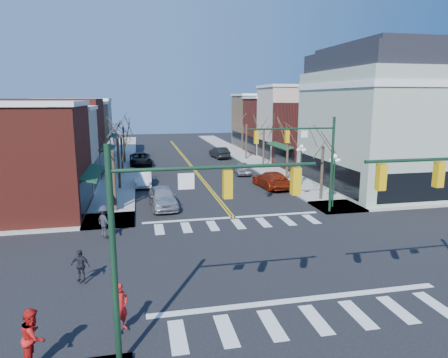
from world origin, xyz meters
TOP-DOWN VIEW (x-y plane):
  - ground at (0.00, 0.00)m, footprint 160.00×160.00m
  - sidewalk_left at (-8.75, 20.00)m, footprint 3.50×70.00m
  - sidewalk_right at (8.75, 20.00)m, footprint 3.50×70.00m
  - bldg_left_brick_a at (-15.50, 11.75)m, footprint 10.00×8.50m
  - bldg_left_stucco_a at (-15.50, 19.50)m, footprint 10.00×7.00m
  - bldg_left_brick_b at (-15.50, 27.50)m, footprint 10.00×9.00m
  - bldg_left_tan at (-15.50, 35.75)m, footprint 10.00×7.50m
  - bldg_left_stucco_b at (-15.50, 43.50)m, footprint 10.00×8.00m
  - bldg_right_brick_a at (15.50, 25.75)m, footprint 10.00×8.50m
  - bldg_right_stucco at (15.50, 33.50)m, footprint 10.00×7.00m
  - bldg_right_brick_b at (15.50, 41.00)m, footprint 10.00×8.00m
  - bldg_right_tan at (15.50, 49.00)m, footprint 10.00×8.00m
  - victorian_corner at (16.50, 14.50)m, footprint 12.25×14.25m
  - traffic_mast_near_left at (-5.55, -7.40)m, footprint 6.60×0.28m
  - traffic_mast_far_right at (5.55, 7.40)m, footprint 6.60×0.28m
  - lamppost_corner at (8.20, 8.50)m, footprint 0.36×0.36m
  - lamppost_midblock at (8.20, 15.00)m, footprint 0.36×0.36m
  - tree_left_a at (-8.40, 11.00)m, footprint 0.24×0.24m
  - tree_left_b at (-8.40, 19.00)m, footprint 0.24×0.24m
  - tree_left_c at (-8.40, 27.00)m, footprint 0.24×0.24m
  - tree_left_d at (-8.40, 35.00)m, footprint 0.24×0.24m
  - tree_right_a at (8.40, 11.00)m, footprint 0.24×0.24m
  - tree_right_b at (8.40, 19.00)m, footprint 0.24×0.24m
  - tree_right_c at (8.40, 27.00)m, footprint 0.24×0.24m
  - tree_right_d at (8.40, 35.00)m, footprint 0.24×0.24m
  - car_left_near at (-4.80, 11.54)m, footprint 2.31×5.13m
  - car_left_mid at (-6.18, 20.10)m, footprint 1.66×4.56m
  - car_left_far at (-6.36, 32.88)m, footprint 2.84×5.90m
  - car_right_near at (5.92, 16.65)m, footprint 2.72×5.68m
  - car_right_mid at (4.91, 24.09)m, footprint 2.07×4.36m
  - car_right_far at (4.94, 37.00)m, footprint 2.34×5.08m
  - pedestrian_red_a at (-7.39, -5.58)m, footprint 0.77×0.79m
  - pedestrian_red_b at (-10.00, -7.00)m, footprint 0.77×0.97m
  - pedestrian_dark_a at (-9.38, -1.02)m, footprint 0.97×0.67m
  - pedestrian_dark_b at (-8.73, 5.07)m, footprint 1.35×1.46m

SIDE VIEW (x-z plane):
  - ground at x=0.00m, z-range 0.00..0.00m
  - sidewalk_left at x=-8.75m, z-range 0.00..0.15m
  - sidewalk_right at x=8.75m, z-range 0.00..0.15m
  - car_right_mid at x=4.91m, z-range 0.00..1.44m
  - car_left_mid at x=-6.18m, z-range 0.00..1.49m
  - car_right_near at x=5.92m, z-range 0.00..1.60m
  - car_right_far at x=4.94m, z-range 0.00..1.61m
  - car_left_far at x=-6.36m, z-range 0.00..1.62m
  - car_left_near at x=-4.80m, z-range 0.00..1.71m
  - pedestrian_dark_a at x=-9.38m, z-range 0.15..1.68m
  - pedestrian_red_a at x=-7.39m, z-range 0.15..1.98m
  - pedestrian_red_b at x=-10.00m, z-range 0.15..2.09m
  - pedestrian_dark_b at x=-8.73m, z-range 0.15..2.12m
  - tree_left_c at x=-8.40m, z-range 0.00..4.55m
  - tree_right_a at x=8.40m, z-range 0.00..4.62m
  - tree_left_a at x=-8.40m, z-range 0.00..4.76m
  - tree_right_c at x=8.40m, z-range 0.00..4.83m
  - tree_left_d at x=-8.40m, z-range 0.00..4.90m
  - tree_right_d at x=8.40m, z-range 0.00..4.97m
  - tree_left_b at x=-8.40m, z-range 0.00..5.04m
  - tree_right_b at x=8.40m, z-range 0.00..5.18m
  - lamppost_corner at x=8.20m, z-range 0.80..5.13m
  - lamppost_midblock at x=8.20m, z-range 0.80..5.13m
  - bldg_left_stucco_a at x=-15.50m, z-range 0.00..7.50m
  - bldg_left_tan at x=-15.50m, z-range 0.00..7.80m
  - bldg_left_brick_a at x=-15.50m, z-range 0.00..8.00m
  - bldg_right_brick_a at x=15.50m, z-range 0.00..8.00m
  - bldg_left_stucco_b at x=-15.50m, z-range 0.00..8.20m
  - bldg_left_brick_b at x=-15.50m, z-range 0.00..8.50m
  - bldg_right_brick_b at x=15.50m, z-range 0.00..8.50m
  - bldg_right_tan at x=15.50m, z-range 0.00..9.00m
  - traffic_mast_near_left at x=-5.55m, z-range 1.11..8.31m
  - traffic_mast_far_right at x=5.55m, z-range 1.11..8.31m
  - bldg_right_stucco at x=15.50m, z-range 0.00..10.00m
  - victorian_corner at x=16.50m, z-range 0.01..13.31m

